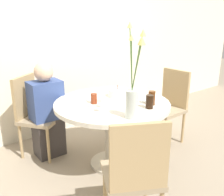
% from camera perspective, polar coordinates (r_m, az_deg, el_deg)
% --- Properties ---
extents(ground_plane, '(16.00, 16.00, 0.00)m').
position_cam_1_polar(ground_plane, '(2.79, 0.00, -14.77)').
color(ground_plane, gray).
extents(wall_back, '(8.00, 0.05, 2.60)m').
position_cam_1_polar(wall_back, '(3.34, -12.43, 13.94)').
color(wall_back, beige).
rests_on(wall_back, ground_plane).
extents(dining_table, '(1.15, 1.15, 0.71)m').
position_cam_1_polar(dining_table, '(2.53, 0.00, -3.91)').
color(dining_table, silver).
rests_on(dining_table, ground_plane).
extents(chair_near_front, '(0.56, 0.56, 0.90)m').
position_cam_1_polar(chair_near_front, '(2.92, -17.36, -2.92)').
color(chair_near_front, '#9E896B').
rests_on(chair_near_front, ground_plane).
extents(chair_right_flank, '(0.54, 0.54, 0.90)m').
position_cam_1_polar(chair_right_flank, '(1.77, 5.19, -16.35)').
color(chair_right_flank, '#9E896B').
rests_on(chair_right_flank, ground_plane).
extents(chair_far_back, '(0.41, 0.41, 0.90)m').
position_cam_1_polar(chair_far_back, '(3.16, 12.94, -0.98)').
color(chair_far_back, '#9E896B').
rests_on(chair_far_back, ground_plane).
extents(birthday_cake, '(0.20, 0.20, 0.12)m').
position_cam_1_polar(birthday_cake, '(2.65, 1.27, 1.21)').
color(birthday_cake, white).
rests_on(birthday_cake, dining_table).
extents(flower_vase, '(0.24, 0.29, 0.77)m').
position_cam_1_polar(flower_vase, '(2.02, 4.82, 1.38)').
color(flower_vase, silver).
rests_on(flower_vase, dining_table).
extents(side_plate, '(0.22, 0.22, 0.01)m').
position_cam_1_polar(side_plate, '(2.57, 7.71, -0.27)').
color(side_plate, white).
rests_on(side_plate, dining_table).
extents(drink_glass_0, '(0.07, 0.07, 0.13)m').
position_cam_1_polar(drink_glass_0, '(2.41, 9.06, -0.00)').
color(drink_glass_0, '#51280F').
rests_on(drink_glass_0, dining_table).
extents(drink_glass_1, '(0.07, 0.07, 0.13)m').
position_cam_1_polar(drink_glass_1, '(2.31, 8.57, -0.85)').
color(drink_glass_1, black).
rests_on(drink_glass_1, dining_table).
extents(drink_glass_2, '(0.06, 0.06, 0.10)m').
position_cam_1_polar(drink_glass_2, '(2.42, -4.16, -0.12)').
color(drink_glass_2, maroon).
rests_on(drink_glass_2, dining_table).
extents(person_guest, '(0.34, 0.24, 1.06)m').
position_cam_1_polar(person_guest, '(2.84, -14.64, -3.45)').
color(person_guest, '#383333').
rests_on(person_guest, ground_plane).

